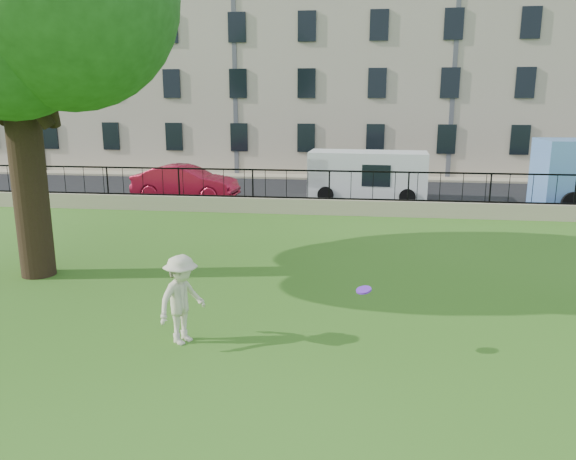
# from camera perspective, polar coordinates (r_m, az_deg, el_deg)

# --- Properties ---
(ground) EXTENTS (120.00, 120.00, 0.00)m
(ground) POSITION_cam_1_polar(r_m,az_deg,el_deg) (10.52, 0.25, -11.74)
(ground) COLOR #316317
(ground) RESTS_ON ground
(retaining_wall) EXTENTS (50.00, 0.40, 0.60)m
(retaining_wall) POSITION_cam_1_polar(r_m,az_deg,el_deg) (21.89, 4.17, 2.37)
(retaining_wall) COLOR tan
(retaining_wall) RESTS_ON ground
(iron_railing) EXTENTS (50.00, 0.05, 1.13)m
(iron_railing) POSITION_cam_1_polar(r_m,az_deg,el_deg) (21.74, 4.21, 4.57)
(iron_railing) COLOR black
(iron_railing) RESTS_ON retaining_wall
(street) EXTENTS (60.00, 9.00, 0.01)m
(street) POSITION_cam_1_polar(r_m,az_deg,el_deg) (26.56, 4.76, 3.66)
(street) COLOR black
(street) RESTS_ON ground
(sidewalk) EXTENTS (60.00, 1.40, 0.12)m
(sidewalk) POSITION_cam_1_polar(r_m,az_deg,el_deg) (31.68, 5.21, 5.33)
(sidewalk) COLOR tan
(sidewalk) RESTS_ON ground
(building_row) EXTENTS (56.40, 10.40, 13.80)m
(building_row) POSITION_cam_1_polar(r_m,az_deg,el_deg) (37.12, 5.82, 17.10)
(building_row) COLOR #BFB098
(building_row) RESTS_ON ground
(man) EXTENTS (1.06, 1.26, 1.69)m
(man) POSITION_cam_1_polar(r_m,az_deg,el_deg) (10.55, -10.74, -6.95)
(man) COLOR beige
(man) RESTS_ON ground
(frisbee) EXTENTS (0.32, 0.33, 0.12)m
(frisbee) POSITION_cam_1_polar(r_m,az_deg,el_deg) (9.89, 7.71, -6.06)
(frisbee) COLOR #6423C6
(red_sedan) EXTENTS (4.70, 1.88, 1.52)m
(red_sedan) POSITION_cam_1_polar(r_m,az_deg,el_deg) (25.33, -10.37, 4.75)
(red_sedan) COLOR #B71633
(red_sedan) RESTS_ON street
(white_van) EXTENTS (5.19, 2.25, 2.14)m
(white_van) POSITION_cam_1_polar(r_m,az_deg,el_deg) (25.09, 8.08, 5.46)
(white_van) COLOR silver
(white_van) RESTS_ON street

